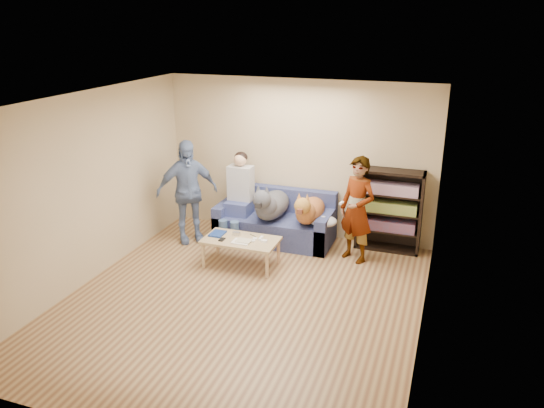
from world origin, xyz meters
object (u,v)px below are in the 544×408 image
at_px(person_standing_left, 187,192).
at_px(sofa, 276,223).
at_px(person_standing_right, 357,210).
at_px(camera_silver, 236,234).
at_px(person_seated, 239,194).
at_px(dog_tan, 309,210).
at_px(notebook_blue, 217,234).
at_px(coffee_table, 241,242).
at_px(bookshelf, 390,208).
at_px(dog_gray, 271,204).

xyz_separation_m(person_standing_left, sofa, (1.33, 0.52, -0.57)).
height_order(person_standing_right, camera_silver, person_standing_right).
height_order(person_standing_left, person_seated, person_standing_left).
bearing_deg(person_standing_right, person_standing_left, -147.94).
distance_m(person_standing_right, dog_tan, 0.83).
bearing_deg(person_standing_left, notebook_blue, -75.99).
bearing_deg(camera_silver, sofa, 73.73).
distance_m(person_standing_right, notebook_blue, 2.12).
distance_m(person_seated, dog_tan, 1.21).
distance_m(person_standing_left, coffee_table, 1.39).
distance_m(person_standing_left, person_seated, 0.83).
bearing_deg(person_standing_left, person_seated, -13.25).
bearing_deg(camera_silver, bookshelf, 30.16).
height_order(dog_tan, bookshelf, bookshelf).
relative_size(person_standing_right, sofa, 0.85).
xyz_separation_m(person_standing_right, camera_silver, (-1.68, -0.64, -0.36)).
xyz_separation_m(person_seated, dog_tan, (1.20, -0.02, -0.13)).
bearing_deg(dog_gray, sofa, 81.45).
height_order(sofa, person_seated, person_seated).
xyz_separation_m(person_seated, bookshelf, (2.40, 0.36, -0.09)).
distance_m(notebook_blue, dog_tan, 1.49).
relative_size(person_standing_left, notebook_blue, 6.52).
xyz_separation_m(person_standing_right, notebook_blue, (-1.96, -0.71, -0.37)).
height_order(person_standing_right, sofa, person_standing_right).
relative_size(person_standing_right, dog_tan, 1.38).
xyz_separation_m(person_standing_right, dog_tan, (-0.79, 0.18, -0.17)).
height_order(person_seated, dog_gray, person_seated).
bearing_deg(camera_silver, coffee_table, -45.00).
height_order(person_standing_left, camera_silver, person_standing_left).
relative_size(person_standing_right, camera_silver, 14.65).
xyz_separation_m(dog_gray, dog_tan, (0.63, 0.03, -0.03)).
relative_size(notebook_blue, person_seated, 0.18).
bearing_deg(coffee_table, dog_gray, 81.43).
relative_size(notebook_blue, coffee_table, 0.24).
bearing_deg(notebook_blue, camera_silver, 14.04).
distance_m(sofa, coffee_table, 1.11).
bearing_deg(bookshelf, person_seated, -171.47).
relative_size(person_standing_right, person_standing_left, 0.95).
height_order(dog_gray, dog_tan, dog_gray).
xyz_separation_m(notebook_blue, camera_silver, (0.28, 0.07, 0.01)).
relative_size(notebook_blue, camera_silver, 2.36).
bearing_deg(dog_tan, notebook_blue, -142.45).
distance_m(camera_silver, sofa, 1.03).
relative_size(dog_gray, bookshelf, 0.98).
relative_size(person_standing_right, bookshelf, 1.24).
bearing_deg(coffee_table, person_standing_right, 26.10).
bearing_deg(sofa, person_standing_right, -13.54).
xyz_separation_m(person_standing_right, coffee_table, (-1.56, -0.76, -0.43)).
height_order(person_seated, bookshelf, person_seated).
height_order(sofa, bookshelf, bookshelf).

